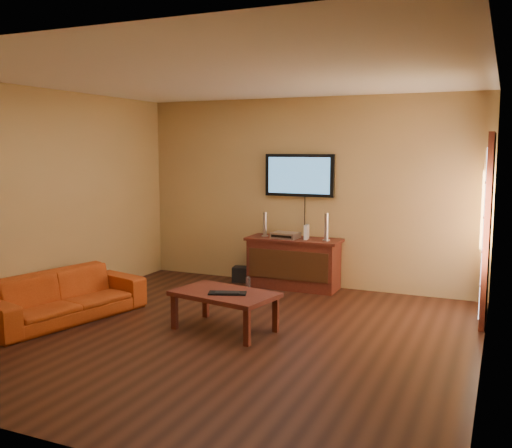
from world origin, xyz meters
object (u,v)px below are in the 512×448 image
Objects in this scene: television at (299,175)px; speaker_left at (265,225)px; bottle at (248,283)px; coffee_table at (225,297)px; game_console at (307,232)px; av_receiver at (285,235)px; speaker_right at (326,228)px; subwoofer at (241,274)px; keyboard at (227,293)px; sofa at (64,288)px; media_console at (294,263)px.

speaker_left is at bearing -154.02° from television.
television reaches higher than bottle.
coffee_table is 2.16m from game_console.
coffee_table is 3.27× the size of av_receiver.
bottle is at bearing -160.30° from speaker_right.
keyboard is at bearing -80.30° from subwoofer.
television is 1.71m from bottle.
coffee_table is 3.15× the size of speaker_right.
subwoofer is at bearing 178.65° from av_receiver.
keyboard reaches higher than bottle.
speaker_left is (-0.41, 2.12, 0.50)m from coffee_table.
sofa is 8.48× the size of subwoofer.
television reaches higher than av_receiver.
game_console reaches higher than subwoofer.
speaker_left is 0.64m from game_console.
subwoofer reaches higher than bottle.
television reaches higher than media_console.
av_receiver is at bearing 38.65° from bottle.
sofa is at bearing -120.73° from av_receiver.
speaker_left is 0.88m from bottle.
bottle is 1.92m from keyboard.
speaker_left is 0.88m from subwoofer.
speaker_right is 1.35m from bottle.
av_receiver is at bearing 93.93° from keyboard.
keyboard is (0.15, -2.14, -0.32)m from av_receiver.
media_console is 0.42m from av_receiver.
av_receiver is (-0.11, -0.04, 0.40)m from media_console.
bottle is at bearing -19.53° from sofa.
bottle is 0.47× the size of keyboard.
game_console reaches higher than bottle.
keyboard is (1.96, 0.33, 0.07)m from sofa.
sofa reaches higher than keyboard.
game_console is at bearing -26.80° from sofa.
media_console is at bearing 177.81° from speaker_right.
av_receiver is (-0.11, -0.26, -0.84)m from television.
sofa is 3.30m from game_console.
coffee_table reaches higher than bottle.
speaker_left reaches higher than coffee_table.
media_console is at bearing -23.88° from sofa.
bottle is (-1.02, -0.37, -0.80)m from speaker_right.
television is at bearing 72.53° from av_receiver.
media_console reaches higher than coffee_table.
television is 0.54× the size of sofa.
speaker_right is (2.41, 2.49, 0.53)m from sofa.
subwoofer is at bearing 110.94° from coffee_table.
bottle is at bearing -103.80° from speaker_left.
keyboard is at bearing -80.43° from av_receiver.
speaker_right is at bearing -3.70° from game_console.
av_receiver reaches higher than media_console.
speaker_right reaches higher than media_console.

